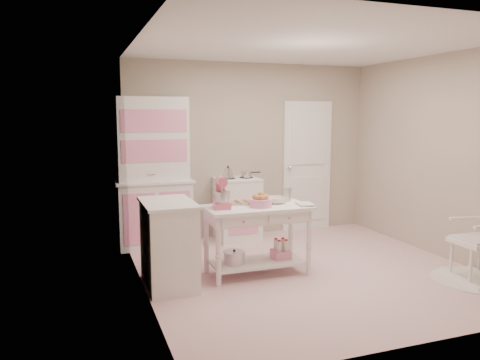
# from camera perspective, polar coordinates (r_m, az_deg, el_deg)

# --- Properties ---
(room_shell) EXTENTS (3.84, 3.84, 2.62)m
(room_shell) POSITION_cam_1_polar(r_m,az_deg,el_deg) (5.39, 8.59, 5.94)
(room_shell) COLOR pink
(room_shell) RESTS_ON ground
(door) EXTENTS (0.82, 0.05, 2.04)m
(door) POSITION_cam_1_polar(r_m,az_deg,el_deg) (7.52, 8.17, 1.70)
(door) COLOR white
(door) RESTS_ON ground
(hutch) EXTENTS (1.06, 0.50, 2.08)m
(hutch) POSITION_cam_1_polar(r_m,az_deg,el_deg) (6.54, -10.47, 0.89)
(hutch) COLOR white
(hutch) RESTS_ON ground
(stove) EXTENTS (0.62, 0.57, 0.92)m
(stove) POSITION_cam_1_polar(r_m,az_deg,el_deg) (6.87, -0.34, -3.54)
(stove) COLOR white
(stove) RESTS_ON ground
(base_cabinet) EXTENTS (0.54, 0.84, 0.92)m
(base_cabinet) POSITION_cam_1_polar(r_m,az_deg,el_deg) (5.11, -8.70, -7.68)
(base_cabinet) COLOR white
(base_cabinet) RESTS_ON ground
(lace_rug) EXTENTS (0.92, 0.92, 0.01)m
(lace_rug) POSITION_cam_1_polar(r_m,az_deg,el_deg) (5.93, 26.64, -10.81)
(lace_rug) COLOR white
(lace_rug) RESTS_ON ground
(rocking_chair) EXTENTS (0.59, 0.79, 1.10)m
(rocking_chair) POSITION_cam_1_polar(r_m,az_deg,el_deg) (5.79, 26.98, -5.69)
(rocking_chair) COLOR white
(rocking_chair) RESTS_ON ground
(work_table) EXTENTS (1.20, 0.60, 0.80)m
(work_table) POSITION_cam_1_polar(r_m,az_deg,el_deg) (5.42, 2.11, -7.34)
(work_table) COLOR white
(work_table) RESTS_ON ground
(stand_mixer) EXTENTS (0.24, 0.31, 0.34)m
(stand_mixer) POSITION_cam_1_polar(r_m,az_deg,el_deg) (5.18, -2.26, -1.60)
(stand_mixer) COLOR #DC5D7A
(stand_mixer) RESTS_ON work_table
(cookie_tray) EXTENTS (0.34, 0.24, 0.02)m
(cookie_tray) POSITION_cam_1_polar(r_m,az_deg,el_deg) (5.44, -0.04, -2.87)
(cookie_tray) COLOR silver
(cookie_tray) RESTS_ON work_table
(bread_basket) EXTENTS (0.25, 0.25, 0.09)m
(bread_basket) POSITION_cam_1_polar(r_m,az_deg,el_deg) (5.28, 2.54, -2.79)
(bread_basket) COLOR pink
(bread_basket) RESTS_ON work_table
(mixing_bowl) EXTENTS (0.24, 0.24, 0.08)m
(mixing_bowl) POSITION_cam_1_polar(r_m,az_deg,el_deg) (5.49, 4.35, -2.47)
(mixing_bowl) COLOR silver
(mixing_bowl) RESTS_ON work_table
(metal_pitcher) EXTENTS (0.10, 0.10, 0.17)m
(metal_pitcher) POSITION_cam_1_polar(r_m,az_deg,el_deg) (5.63, 5.71, -1.74)
(metal_pitcher) COLOR silver
(metal_pitcher) RESTS_ON work_table
(recipe_book) EXTENTS (0.20, 0.25, 0.02)m
(recipe_book) POSITION_cam_1_polar(r_m,az_deg,el_deg) (5.40, 7.06, -2.98)
(recipe_book) COLOR silver
(recipe_book) RESTS_ON work_table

